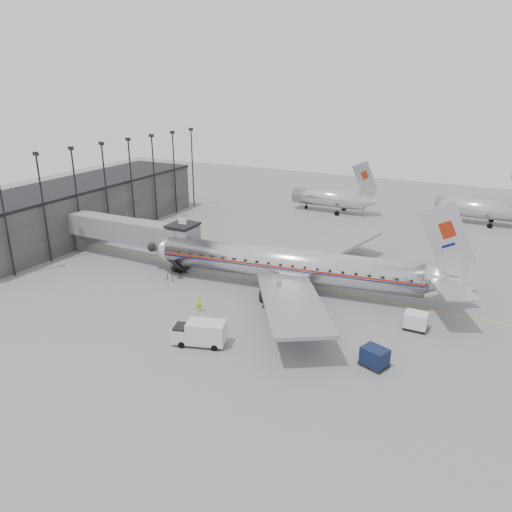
# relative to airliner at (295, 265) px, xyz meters

# --- Properties ---
(ground) EXTENTS (160.00, 160.00, 0.00)m
(ground) POSITION_rel_airliner_xyz_m (-6.79, -4.42, -3.16)
(ground) COLOR slate
(ground) RESTS_ON ground
(terminal) EXTENTS (12.00, 46.00, 8.00)m
(terminal) POSITION_rel_airliner_xyz_m (-40.79, 5.58, 0.84)
(terminal) COLOR #363331
(terminal) RESTS_ON ground
(apron_line) EXTENTS (60.00, 0.15, 0.01)m
(apron_line) POSITION_rel_airliner_xyz_m (-3.79, 1.58, -3.15)
(apron_line) COLOR gold
(apron_line) RESTS_ON ground
(jet_bridge) EXTENTS (21.00, 6.20, 7.10)m
(jet_bridge) POSITION_rel_airliner_xyz_m (-23.45, -0.76, 1.02)
(jet_bridge) COLOR slate
(jet_bridge) RESTS_ON ground
(floodlight_masts) EXTENTS (0.90, 42.25, 15.25)m
(floodlight_masts) POSITION_rel_airliner_xyz_m (-34.29, 8.58, 5.21)
(floodlight_masts) COLOR black
(floodlight_masts) RESTS_ON ground
(distant_aircraft_near) EXTENTS (16.39, 3.20, 10.26)m
(distant_aircraft_near) POSITION_rel_airliner_xyz_m (-8.58, 37.58, -0.42)
(distant_aircraft_near) COLOR silver
(distant_aircraft_near) RESTS_ON ground
(distant_aircraft_mid) EXTENTS (16.39, 3.20, 10.26)m
(distant_aircraft_mid) POSITION_rel_airliner_xyz_m (17.42, 41.58, -0.42)
(distant_aircraft_mid) COLOR silver
(distant_aircraft_mid) RESTS_ON ground
(airliner) EXTENTS (39.59, 36.47, 12.55)m
(airliner) POSITION_rel_airliner_xyz_m (0.00, 0.00, 0.00)
(airliner) COLOR silver
(airliner) RESTS_ON ground
(service_van) EXTENTS (5.53, 3.42, 2.44)m
(service_van) POSITION_rel_airliner_xyz_m (-2.91, -16.47, -1.88)
(service_van) COLOR silver
(service_van) RESTS_ON ground
(baggage_cart_navy) EXTENTS (2.81, 2.49, 1.83)m
(baggage_cart_navy) POSITION_rel_airliner_xyz_m (13.12, -12.66, -2.18)
(baggage_cart_navy) COLOR #0D1735
(baggage_cart_navy) RESTS_ON ground
(baggage_cart_white) EXTENTS (2.36, 1.80, 1.85)m
(baggage_cart_white) POSITION_rel_airliner_xyz_m (15.11, -3.78, -2.17)
(baggage_cart_white) COLOR silver
(baggage_cart_white) RESTS_ON ground
(ramp_worker) EXTENTS (0.81, 0.69, 1.87)m
(ramp_worker) POSITION_rel_airliner_xyz_m (-6.95, -10.42, -2.22)
(ramp_worker) COLOR #BDCF18
(ramp_worker) RESTS_ON ground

